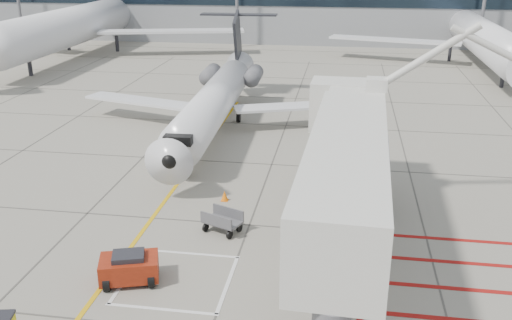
# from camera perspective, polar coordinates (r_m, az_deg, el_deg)

# --- Properties ---
(ground_plane) EXTENTS (260.00, 260.00, 0.00)m
(ground_plane) POSITION_cam_1_polar(r_m,az_deg,el_deg) (23.27, -2.34, -10.94)
(ground_plane) COLOR gray
(ground_plane) RESTS_ON ground
(regional_jet) EXTENTS (22.23, 27.62, 7.06)m
(regional_jet) POSITION_cam_1_polar(r_m,az_deg,el_deg) (37.20, -4.89, 7.05)
(regional_jet) COLOR white
(regional_jet) RESTS_ON ground_plane
(jet_bridge) EXTENTS (9.72, 19.33, 7.60)m
(jet_bridge) POSITION_cam_1_polar(r_m,az_deg,el_deg) (21.50, 8.95, -2.57)
(jet_bridge) COLOR silver
(jet_bridge) RESTS_ON ground_plane
(pushback_tug) EXTENTS (2.52, 1.98, 1.29)m
(pushback_tug) POSITION_cam_1_polar(r_m,az_deg,el_deg) (22.75, -12.57, -10.37)
(pushback_tug) COLOR maroon
(pushback_tug) RESTS_ON ground_plane
(baggage_cart) EXTENTS (1.95, 1.62, 1.06)m
(baggage_cart) POSITION_cam_1_polar(r_m,az_deg,el_deg) (25.94, -3.39, -6.11)
(baggage_cart) COLOR #504F53
(baggage_cart) RESTS_ON ground_plane
(ground_power_unit) EXTENTS (2.31, 1.75, 1.62)m
(ground_power_unit) POSITION_cam_1_polar(r_m,az_deg,el_deg) (23.65, 8.72, -8.36)
(ground_power_unit) COLOR silver
(ground_power_unit) RESTS_ON ground_plane
(cone_nose) EXTENTS (0.37, 0.37, 0.52)m
(cone_nose) POSITION_cam_1_polar(r_m,az_deg,el_deg) (29.12, -3.16, -3.59)
(cone_nose) COLOR orange
(cone_nose) RESTS_ON ground_plane
(cone_side) EXTENTS (0.35, 0.35, 0.49)m
(cone_side) POSITION_cam_1_polar(r_m,az_deg,el_deg) (29.39, 4.19, -3.41)
(cone_side) COLOR orange
(cone_side) RESTS_ON ground_plane
(bg_aircraft_c) EXTENTS (32.69, 36.33, 10.90)m
(bg_aircraft_c) POSITION_cam_1_polar(r_m,az_deg,el_deg) (67.35, 21.84, 13.39)
(bg_aircraft_c) COLOR silver
(bg_aircraft_c) RESTS_ON ground_plane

